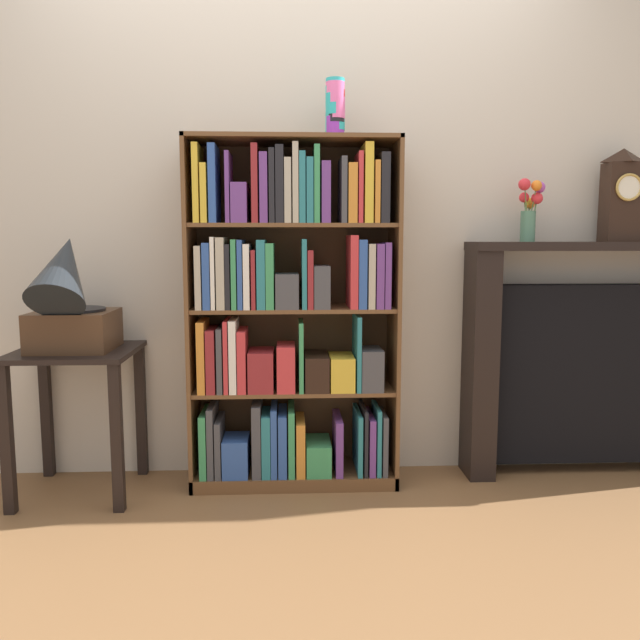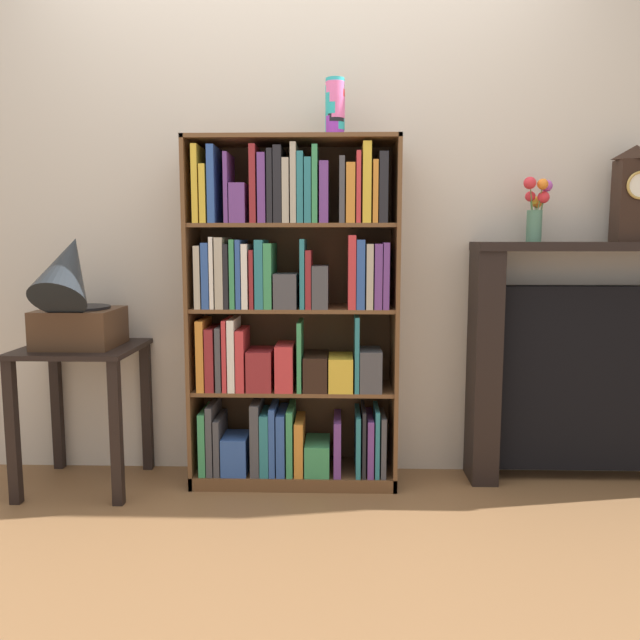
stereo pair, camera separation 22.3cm
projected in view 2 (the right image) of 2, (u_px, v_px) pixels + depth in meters
The scene contains 9 objects.
ground_plane at pixel (293, 491), 2.87m from camera, with size 8.30×6.40×0.02m, color brown.
wall_back at pixel (347, 202), 3.01m from camera, with size 5.30×0.08×2.60m, color beige.
bookshelf at pixel (290, 323), 2.88m from camera, with size 0.94×0.32×1.57m.
cup_stack at pixel (335, 108), 2.75m from camera, with size 0.09×0.09×0.25m.
side_table_left at pixel (83, 382), 2.86m from camera, with size 0.51×0.49×0.65m.
gramophone at pixel (73, 298), 2.76m from camera, with size 0.34×0.46×0.56m.
fireplace_mantel at pixel (604, 365), 2.93m from camera, with size 1.23×0.24×1.11m.
mantel_clock at pixel (634, 194), 2.81m from camera, with size 0.16×0.12×0.42m.
flower_vase at pixel (536, 207), 2.83m from camera, with size 0.14×0.13×0.28m.
Camera 2 is at (0.20, -2.74, 1.12)m, focal length 35.57 mm.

